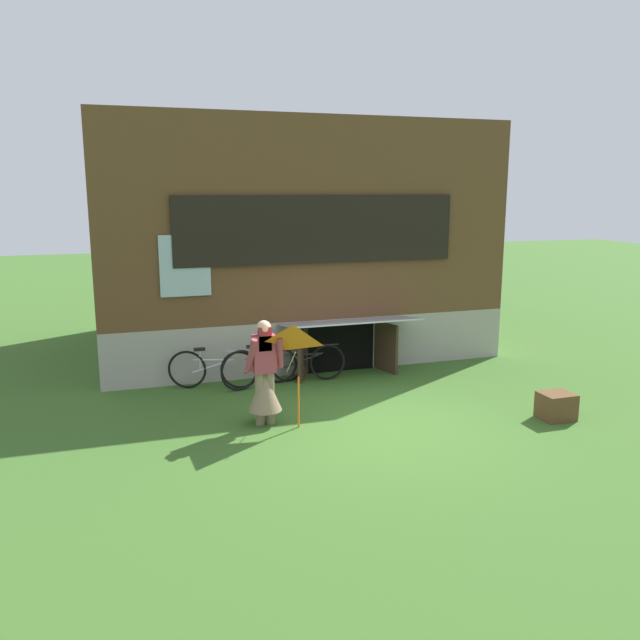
% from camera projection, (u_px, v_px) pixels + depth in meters
% --- Properties ---
extents(ground_plane, '(60.00, 60.00, 0.00)m').
position_uv_depth(ground_plane, '(378.00, 424.00, 9.97)').
color(ground_plane, '#386023').
extents(log_house, '(8.18, 6.65, 4.92)m').
position_uv_depth(log_house, '(282.00, 238.00, 14.86)').
color(log_house, '#9E998E').
rests_on(log_house, ground_plane).
extents(person, '(0.61, 0.52, 1.63)m').
position_uv_depth(person, '(265.00, 381.00, 9.83)').
color(person, '#7F6B51').
rests_on(person, ground_plane).
extents(kite, '(0.85, 0.85, 1.55)m').
position_uv_depth(kite, '(293.00, 350.00, 9.34)').
color(kite, orange).
rests_on(kite, ground_plane).
extents(bicycle_black, '(1.62, 0.17, 0.74)m').
position_uv_depth(bicycle_black, '(303.00, 363.00, 12.12)').
color(bicycle_black, black).
rests_on(bicycle_black, ground_plane).
extents(bicycle_red, '(1.72, 0.50, 0.80)m').
position_uv_depth(bicycle_red, '(265.00, 365.00, 11.82)').
color(bicycle_red, black).
rests_on(bicycle_red, ground_plane).
extents(bicycle_silver, '(1.58, 0.59, 0.75)m').
position_uv_depth(bicycle_silver, '(213.00, 369.00, 11.68)').
color(bicycle_silver, black).
rests_on(bicycle_silver, ground_plane).
extents(wooden_crate, '(0.51, 0.43, 0.42)m').
position_uv_depth(wooden_crate, '(556.00, 406.00, 10.15)').
color(wooden_crate, brown).
rests_on(wooden_crate, ground_plane).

